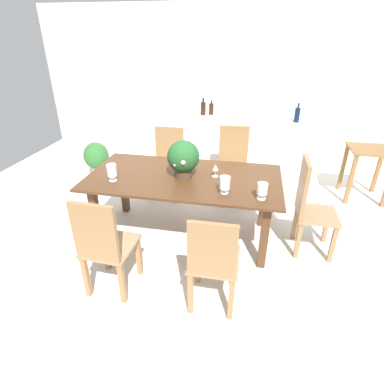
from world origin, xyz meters
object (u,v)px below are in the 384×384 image
(chair_far_right, at_px, (233,162))
(side_table, at_px, (368,162))
(chair_near_right, at_px, (213,260))
(wine_bottle_green, at_px, (297,115))
(kitchen_counter, at_px, (239,148))
(dining_table, at_px, (184,185))
(chair_foot_end, at_px, (309,204))
(flower_centerpiece, at_px, (184,158))
(chair_far_left, at_px, (168,159))
(wine_bottle_dark, at_px, (211,109))
(wine_bottle_amber, at_px, (203,108))
(crystal_vase_left, at_px, (225,183))
(wine_glass, at_px, (215,168))
(chair_near_left, at_px, (104,244))
(crystal_vase_center_near, at_px, (112,171))
(wine_bottle_tall, at_px, (239,111))
(potted_plant_floor, at_px, (96,158))

(chair_far_right, distance_m, side_table, 1.88)
(chair_near_right, bearing_deg, wine_bottle_green, -107.49)
(chair_near_right, distance_m, kitchen_counter, 2.85)
(dining_table, distance_m, chair_foot_end, 1.33)
(dining_table, bearing_deg, flower_centerpiece, -64.33)
(chair_far_left, distance_m, wine_bottle_dark, 1.15)
(wine_bottle_amber, bearing_deg, chair_far_left, -113.34)
(kitchen_counter, distance_m, wine_bottle_green, 1.00)
(crystal_vase_left, bearing_deg, wine_glass, 110.58)
(chair_foot_end, xyz_separation_m, crystal_vase_left, (-0.86, -0.30, 0.29))
(chair_far_right, xyz_separation_m, flower_centerpiece, (-0.45, -1.04, 0.41))
(wine_bottle_green, xyz_separation_m, side_table, (1.00, -0.29, -0.54))
(flower_centerpiece, bearing_deg, crystal_vase_left, -32.03)
(chair_near_right, height_order, wine_bottle_green, wine_bottle_green)
(crystal_vase_left, bearing_deg, wine_bottle_green, 67.65)
(chair_near_left, xyz_separation_m, crystal_vase_left, (0.94, 0.73, 0.32))
(chair_foot_end, xyz_separation_m, chair_near_right, (-0.86, -1.03, -0.05))
(chair_far_right, relative_size, crystal_vase_center_near, 5.76)
(kitchen_counter, height_order, wine_bottle_green, wine_bottle_green)
(chair_far_right, bearing_deg, side_table, 6.73)
(wine_bottle_amber, relative_size, wine_bottle_tall, 0.97)
(dining_table, relative_size, wine_bottle_amber, 7.84)
(chair_far_right, height_order, flower_centerpiece, flower_centerpiece)
(wine_glass, height_order, side_table, wine_glass)
(crystal_vase_center_near, height_order, wine_bottle_green, wine_bottle_green)
(chair_foot_end, distance_m, wine_bottle_amber, 2.41)
(flower_centerpiece, bearing_deg, wine_glass, 13.24)
(chair_far_left, height_order, wine_bottle_dark, wine_bottle_dark)
(dining_table, relative_size, crystal_vase_left, 12.09)
(chair_far_left, bearing_deg, chair_far_right, 1.35)
(chair_foot_end, distance_m, wine_bottle_dark, 2.38)
(dining_table, relative_size, crystal_vase_center_near, 11.48)
(chair_far_right, bearing_deg, chair_foot_end, -55.06)
(chair_far_left, relative_size, potted_plant_floor, 1.69)
(chair_far_left, relative_size, crystal_vase_left, 5.66)
(chair_foot_end, height_order, chair_far_left, chair_foot_end)
(chair_near_right, distance_m, wine_bottle_green, 2.91)
(chair_far_right, xyz_separation_m, wine_bottle_green, (0.84, 0.68, 0.53))
(crystal_vase_center_near, bearing_deg, chair_foot_end, 6.97)
(chair_near_right, relative_size, potted_plant_floor, 1.62)
(wine_glass, height_order, wine_bottle_amber, wine_bottle_amber)
(wine_glass, bearing_deg, flower_centerpiece, -166.76)
(crystal_vase_left, height_order, kitchen_counter, kitchen_counter)
(wine_bottle_amber, xyz_separation_m, wine_bottle_dark, (0.12, 0.05, -0.01))
(kitchen_counter, bearing_deg, crystal_vase_center_near, -120.32)
(wine_bottle_amber, bearing_deg, chair_near_right, -78.79)
(wine_bottle_green, bearing_deg, flower_centerpiece, -126.98)
(kitchen_counter, height_order, potted_plant_floor, kitchen_counter)
(dining_table, distance_m, flower_centerpiece, 0.32)
(crystal_vase_left, bearing_deg, wine_bottle_dark, 101.53)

